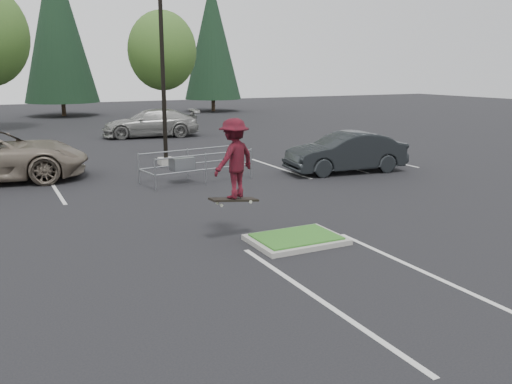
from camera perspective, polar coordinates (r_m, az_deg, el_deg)
name	(u,v)px	position (r m, az deg, el deg)	size (l,w,h in m)	color
ground	(296,242)	(13.27, 4.24, -5.28)	(120.00, 120.00, 0.00)	black
grass_median	(296,239)	(13.25, 4.25, -4.96)	(2.20, 1.60, 0.16)	gray
stall_lines	(167,197)	(18.08, -9.35, -0.49)	(22.62, 17.60, 0.01)	silver
light_pole	(162,58)	(23.86, -9.84, 13.73)	(0.70, 0.60, 10.12)	gray
decid_c	(162,53)	(42.53, -9.85, 14.20)	(5.12, 5.12, 8.38)	#38281C
conif_b	(57,24)	(51.85, -20.21, 16.22)	(6.38, 6.38, 14.50)	#38281C
conif_c	(212,40)	(54.39, -4.64, 15.69)	(5.50, 5.50, 12.50)	#38281C
cart_corral	(185,163)	(20.12, -7.43, 3.01)	(4.20, 2.00, 1.15)	gray
skateboarder	(234,159)	(13.12, -2.38, 3.48)	(1.44, 1.17, 2.10)	black
car_r_charc	(346,152)	(22.30, 9.43, 4.14)	(1.71, 4.91, 1.62)	black
car_far_silver	(152,123)	(34.24, -10.92, 7.14)	(2.38, 5.85, 1.70)	gray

